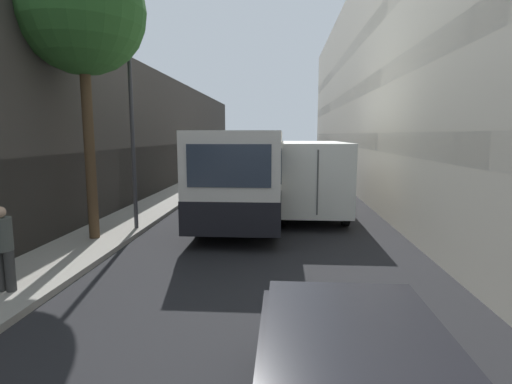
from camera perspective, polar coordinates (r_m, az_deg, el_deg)
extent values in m
plane|color=#232326|center=(13.49, 1.12, -4.64)|extent=(150.00, 150.00, 0.00)
cube|color=#9E998E|center=(14.45, -17.57, -3.88)|extent=(1.97, 60.00, 0.14)
cube|color=#423D38|center=(15.10, -25.90, 7.67)|extent=(2.40, 60.00, 6.14)
cube|color=black|center=(14.89, -23.25, 0.71)|extent=(1.08, 60.00, 2.46)
cube|color=beige|center=(14.20, 24.81, 17.34)|extent=(2.40, 60.00, 10.86)
cube|color=#333D47|center=(13.78, 21.55, 6.46)|extent=(1.08, 60.00, 0.70)
cube|color=#333D47|center=(13.94, 22.09, 16.32)|extent=(1.08, 60.00, 0.70)
cube|color=black|center=(3.79, 14.17, -21.92)|extent=(1.56, 2.30, 0.46)
cylinder|color=black|center=(5.15, 1.53, -23.46)|extent=(0.16, 0.60, 0.60)
cylinder|color=black|center=(5.35, 20.80, -22.72)|extent=(0.16, 0.60, 0.60)
cube|color=silver|center=(14.74, -1.34, 3.41)|extent=(2.57, 9.74, 2.68)
cube|color=black|center=(14.84, -1.33, -0.02)|extent=(2.59, 9.76, 0.90)
cube|color=#2D3847|center=(14.71, -1.35, 4.97)|extent=(2.61, 8.96, 0.86)
cube|color=#2D3847|center=(9.87, -3.92, 3.73)|extent=(2.11, 0.04, 1.07)
cylinder|color=black|center=(17.99, -4.04, 0.21)|extent=(0.24, 1.00, 1.00)
cylinder|color=black|center=(17.82, 3.17, 0.14)|extent=(0.24, 1.00, 1.00)
cylinder|color=black|center=(12.13, -7.96, -3.76)|extent=(0.24, 1.00, 1.00)
cylinder|color=black|center=(11.88, 2.80, -3.95)|extent=(0.24, 1.00, 1.00)
cube|color=silver|center=(18.33, 7.13, 3.15)|extent=(2.21, 2.04, 1.98)
cube|color=silver|center=(14.70, 7.93, 2.55)|extent=(2.31, 5.24, 2.32)
cube|color=#4C4C4C|center=(12.10, 8.79, 1.32)|extent=(0.05, 0.02, 1.97)
cylinder|color=black|center=(18.41, 3.85, 0.33)|extent=(0.22, 0.96, 0.96)
cylinder|color=black|center=(18.52, 10.28, 0.27)|extent=(0.22, 0.96, 0.96)
cylinder|color=black|center=(13.40, 3.83, -2.65)|extent=(0.22, 0.96, 0.96)
cylinder|color=black|center=(13.56, 12.65, -2.70)|extent=(0.22, 0.96, 0.96)
cube|color=silver|center=(26.97, -1.12, 4.33)|extent=(1.99, 4.50, 1.83)
cube|color=#2D3847|center=(28.85, -0.80, 5.22)|extent=(1.60, 0.04, 0.64)
cylinder|color=black|center=(28.42, -2.70, 2.81)|extent=(0.16, 0.64, 0.64)
cylinder|color=black|center=(28.27, 0.92, 2.78)|extent=(0.16, 0.64, 0.64)
cylinder|color=black|center=(25.84, -3.36, 2.26)|extent=(0.16, 0.64, 0.64)
cylinder|color=black|center=(25.68, 0.62, 2.23)|extent=(0.16, 0.64, 0.64)
cylinder|color=#383838|center=(8.84, -32.73, -9.43)|extent=(0.18, 0.18, 0.77)
cylinder|color=#383838|center=(8.72, -31.69, -9.56)|extent=(0.18, 0.18, 0.77)
cylinder|color=#4C514C|center=(8.61, -32.56, -5.11)|extent=(0.35, 0.35, 0.61)
sphere|color=tan|center=(8.54, -32.78, -2.44)|extent=(0.21, 0.21, 0.21)
cylinder|color=#38383D|center=(12.64, -17.34, 10.33)|extent=(0.12, 0.12, 6.82)
cylinder|color=#4C3823|center=(11.79, -22.68, 5.59)|extent=(0.28, 0.28, 4.91)
sphere|color=#285623|center=(12.21, -23.69, 22.73)|extent=(3.29, 3.29, 3.29)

